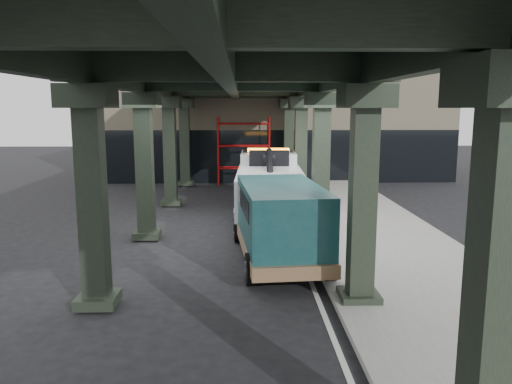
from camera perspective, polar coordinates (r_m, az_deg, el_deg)
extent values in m
plane|color=black|center=(15.57, -1.20, -7.22)|extent=(90.00, 90.00, 0.00)
cube|color=gray|center=(18.07, 13.23, -4.86)|extent=(5.00, 40.00, 0.15)
cube|color=silver|center=(17.58, 4.32, -5.25)|extent=(0.12, 38.00, 0.01)
cube|color=black|center=(5.94, 25.95, -11.10)|extent=(0.55, 0.55, 5.00)
cube|color=black|center=(11.41, 12.07, -0.73)|extent=(0.55, 0.55, 5.00)
cube|color=black|center=(11.24, 12.48, 10.63)|extent=(1.10, 1.10, 0.50)
cube|color=black|center=(12.04, 11.68, -11.66)|extent=(0.90, 0.90, 0.24)
cube|color=black|center=(17.24, 7.41, 2.84)|extent=(0.55, 0.55, 5.00)
cube|color=black|center=(17.12, 7.57, 10.33)|extent=(1.10, 1.10, 0.50)
cube|color=black|center=(17.66, 7.25, -4.66)|extent=(0.90, 0.90, 0.24)
cube|color=black|center=(23.15, 5.11, 4.59)|extent=(0.55, 0.55, 5.00)
cube|color=black|center=(23.07, 5.19, 10.16)|extent=(1.10, 1.10, 0.50)
cube|color=black|center=(23.47, 5.02, -1.07)|extent=(0.90, 0.90, 0.24)
cube|color=black|center=(29.10, 3.74, 5.62)|extent=(0.55, 0.55, 5.00)
cube|color=black|center=(29.03, 3.79, 10.05)|extent=(1.10, 1.10, 0.50)
cube|color=black|center=(29.35, 3.69, 1.10)|extent=(0.90, 0.90, 0.24)
cube|color=black|center=(11.57, -18.19, -0.86)|extent=(0.55, 0.55, 5.00)
cube|color=black|center=(11.40, -18.79, 10.34)|extent=(1.10, 1.10, 0.50)
cube|color=black|center=(12.19, -17.61, -11.64)|extent=(0.90, 0.90, 0.24)
cube|color=black|center=(17.34, -12.59, 2.73)|extent=(0.55, 0.55, 5.00)
cube|color=black|center=(17.23, -12.87, 10.18)|extent=(1.10, 1.10, 0.50)
cube|color=black|center=(17.76, -12.32, -4.72)|extent=(0.90, 0.90, 0.24)
cube|color=black|center=(23.23, -9.80, 4.50)|extent=(0.55, 0.55, 5.00)
cube|color=black|center=(23.15, -9.96, 10.06)|extent=(1.10, 1.10, 0.50)
cube|color=black|center=(23.54, -9.64, -1.13)|extent=(0.90, 0.90, 0.24)
cube|color=black|center=(29.16, -8.14, 5.55)|extent=(0.55, 0.55, 5.00)
cube|color=black|center=(29.10, -8.24, 9.98)|extent=(1.10, 1.10, 0.50)
cube|color=black|center=(29.42, -8.03, 1.04)|extent=(0.90, 0.90, 0.24)
cube|color=black|center=(17.15, 7.63, 13.01)|extent=(0.35, 32.00, 1.10)
cube|color=black|center=(17.26, -12.97, 12.83)|extent=(0.35, 32.00, 1.10)
cube|color=black|center=(16.94, -2.71, 13.12)|extent=(0.35, 32.00, 1.10)
cube|color=black|center=(17.00, -2.72, 15.48)|extent=(7.40, 32.00, 0.30)
cube|color=#C6B793|center=(34.97, 1.86, 8.76)|extent=(22.00, 10.00, 8.00)
cylinder|color=#AF0E0E|center=(29.94, -4.29, 4.76)|extent=(0.08, 0.08, 4.00)
cylinder|color=#AF0E0E|center=(29.15, -4.37, 4.63)|extent=(0.08, 0.08, 4.00)
cylinder|color=#AF0E0E|center=(29.95, 1.47, 4.79)|extent=(0.08, 0.08, 4.00)
cylinder|color=#AF0E0E|center=(29.16, 1.55, 4.66)|extent=(0.08, 0.08, 4.00)
cylinder|color=#AF0E0E|center=(30.01, -1.40, 2.88)|extent=(3.00, 0.08, 0.08)
cylinder|color=#AF0E0E|center=(29.89, -1.41, 5.36)|extent=(3.00, 0.08, 0.08)
cylinder|color=#AF0E0E|center=(29.82, -1.42, 7.85)|extent=(3.00, 0.08, 0.08)
cube|color=black|center=(20.25, 1.53, -1.17)|extent=(1.29, 7.79, 0.26)
cube|color=silver|center=(22.72, 1.40, 2.25)|extent=(2.51, 2.56, 1.86)
cube|color=silver|center=(23.86, 1.34, 1.35)|extent=(2.45, 0.80, 0.93)
cube|color=black|center=(22.91, 1.39, 3.62)|extent=(2.32, 1.42, 0.88)
cube|color=silver|center=(18.96, 1.61, 0.16)|extent=(2.65, 5.25, 1.45)
cube|color=orange|center=(22.40, 1.42, 4.81)|extent=(1.87, 0.35, 0.17)
cube|color=black|center=(20.87, 1.50, 3.89)|extent=(1.68, 0.67, 0.62)
cylinder|color=black|center=(19.05, 1.61, 2.56)|extent=(0.37, 3.63, 1.39)
cube|color=black|center=(16.59, 1.80, -4.87)|extent=(0.36, 1.46, 0.19)
cube|color=black|center=(15.90, 1.87, -5.70)|extent=(1.66, 0.31, 0.19)
cylinder|color=black|center=(23.18, -1.44, -0.19)|extent=(0.40, 1.15, 1.14)
cylinder|color=silver|center=(23.18, -1.44, -0.19)|extent=(0.42, 0.64, 0.63)
cylinder|color=black|center=(23.23, 4.18, -0.19)|extent=(0.40, 1.15, 1.14)
cylinder|color=silver|center=(23.23, 4.18, -0.19)|extent=(0.42, 0.64, 0.63)
cylinder|color=black|center=(19.83, -1.74, -1.86)|extent=(0.40, 1.15, 1.14)
cylinder|color=silver|center=(19.83, -1.74, -1.86)|extent=(0.42, 0.64, 0.63)
cylinder|color=black|center=(19.88, 4.84, -1.86)|extent=(0.40, 1.15, 1.14)
cylinder|color=silver|center=(19.88, 4.84, -1.86)|extent=(0.42, 0.64, 0.63)
cylinder|color=black|center=(18.51, -1.89, -2.68)|extent=(0.40, 1.15, 1.14)
cylinder|color=silver|center=(18.51, -1.89, -2.68)|extent=(0.42, 0.64, 0.63)
cylinder|color=black|center=(18.57, 5.16, -2.68)|extent=(0.40, 1.15, 1.14)
cylinder|color=silver|center=(18.57, 5.16, -2.68)|extent=(0.42, 0.64, 0.63)
cube|color=#113B3E|center=(17.02, 1.34, -2.42)|extent=(2.17, 1.29, 0.91)
cube|color=#113B3E|center=(14.24, 2.87, -3.13)|extent=(2.51, 4.73, 1.98)
cube|color=brown|center=(14.83, 2.59, -5.85)|extent=(2.64, 5.84, 0.35)
cube|color=black|center=(16.48, 1.55, 0.05)|extent=(2.01, 0.60, 0.84)
cube|color=black|center=(14.43, 2.69, -0.91)|extent=(2.46, 3.82, 0.56)
cube|color=silver|center=(17.63, 1.10, -3.34)|extent=(2.03, 0.29, 0.30)
cylinder|color=black|center=(16.99, -2.04, -4.30)|extent=(0.36, 0.87, 0.85)
cylinder|color=silver|center=(16.99, -2.04, -4.30)|extent=(0.36, 0.49, 0.47)
cylinder|color=black|center=(17.26, 4.71, -4.11)|extent=(0.36, 0.87, 0.85)
cylinder|color=silver|center=(17.26, 4.71, -4.11)|extent=(0.36, 0.49, 0.47)
cylinder|color=black|center=(12.91, -0.55, -8.82)|extent=(0.36, 0.87, 0.85)
cylinder|color=silver|center=(12.91, -0.55, -8.82)|extent=(0.36, 0.49, 0.47)
cylinder|color=black|center=(13.26, 8.29, -8.41)|extent=(0.36, 0.87, 0.85)
cylinder|color=silver|center=(13.26, 8.29, -8.41)|extent=(0.36, 0.49, 0.47)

